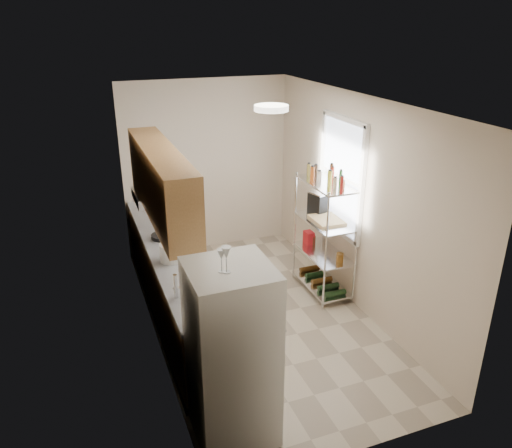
{
  "coord_description": "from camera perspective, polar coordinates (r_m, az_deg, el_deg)",
  "views": [
    {
      "loc": [
        -1.89,
        -4.84,
        3.39
      ],
      "look_at": [
        0.05,
        0.25,
        1.12
      ],
      "focal_mm": 35.0,
      "sensor_mm": 36.0,
      "label": 1
    }
  ],
  "objects": [
    {
      "name": "room",
      "position": [
        5.6,
        0.44,
        0.68
      ],
      "size": [
        2.52,
        4.42,
        2.62
      ],
      "color": "#C1B39C",
      "rests_on": "ground"
    },
    {
      "name": "counter_run",
      "position": [
        6.12,
        -9.19,
        -6.41
      ],
      "size": [
        0.63,
        3.51,
        0.9
      ],
      "color": "tan",
      "rests_on": "ground"
    },
    {
      "name": "upper_cabinets",
      "position": [
        5.25,
        -10.77,
        4.69
      ],
      "size": [
        0.33,
        2.2,
        0.72
      ],
      "primitive_type": "cube",
      "color": "tan",
      "rests_on": "room"
    },
    {
      "name": "range_hood",
      "position": [
        6.14,
        -11.39,
        3.14
      ],
      "size": [
        0.5,
        0.6,
        0.12
      ],
      "primitive_type": "cube",
      "color": "#B7BABC",
      "rests_on": "room"
    },
    {
      "name": "window",
      "position": [
        6.33,
        9.72,
        5.36
      ],
      "size": [
        0.06,
        1.0,
        1.46
      ],
      "primitive_type": "cube",
      "color": "white",
      "rests_on": "room"
    },
    {
      "name": "bakers_rack",
      "position": [
        6.32,
        7.98,
        1.21
      ],
      "size": [
        0.45,
        0.9,
        1.73
      ],
      "color": "silver",
      "rests_on": "ground"
    },
    {
      "name": "ceiling_dome",
      "position": [
        4.99,
        1.77,
        13.12
      ],
      "size": [
        0.34,
        0.34,
        0.05
      ],
      "primitive_type": "cylinder",
      "color": "white",
      "rests_on": "room"
    },
    {
      "name": "refrigerator",
      "position": [
        4.27,
        -2.8,
        -14.66
      ],
      "size": [
        0.67,
        0.67,
        1.62
      ],
      "primitive_type": "cube",
      "color": "silver",
      "rests_on": "ground"
    },
    {
      "name": "wine_glass_a",
      "position": [
        3.72,
        -3.41,
        -4.1
      ],
      "size": [
        0.08,
        0.08,
        0.21
      ],
      "primitive_type": null,
      "color": "silver",
      "rests_on": "refrigerator"
    },
    {
      "name": "wine_glass_b",
      "position": [
        3.73,
        -3.97,
        -4.21
      ],
      "size": [
        0.07,
        0.07,
        0.19
      ],
      "primitive_type": null,
      "color": "silver",
      "rests_on": "refrigerator"
    },
    {
      "name": "rice_cooker",
      "position": [
        5.56,
        -9.69,
        -3.2
      ],
      "size": [
        0.25,
        0.25,
        0.2
      ],
      "primitive_type": "cylinder",
      "color": "silver",
      "rests_on": "counter_run"
    },
    {
      "name": "frying_pan_large",
      "position": [
        6.17,
        -10.62,
        -1.38
      ],
      "size": [
        0.31,
        0.31,
        0.05
      ],
      "primitive_type": "cylinder",
      "rotation": [
        0.0,
        0.0,
        0.13
      ],
      "color": "black",
      "rests_on": "counter_run"
    },
    {
      "name": "frying_pan_small",
      "position": [
        6.26,
        -10.19,
        -1.01
      ],
      "size": [
        0.28,
        0.28,
        0.04
      ],
      "primitive_type": "cylinder",
      "rotation": [
        0.0,
        0.0,
        0.61
      ],
      "color": "black",
      "rests_on": "counter_run"
    },
    {
      "name": "cutting_board",
      "position": [
        6.34,
        8.09,
        0.48
      ],
      "size": [
        0.35,
        0.45,
        0.03
      ],
      "primitive_type": "cube",
      "rotation": [
        0.0,
        0.0,
        -0.02
      ],
      "color": "tan",
      "rests_on": "bakers_rack"
    },
    {
      "name": "espresso_machine",
      "position": [
        6.55,
        7.09,
        2.45
      ],
      "size": [
        0.22,
        0.27,
        0.28
      ],
      "primitive_type": "cube",
      "rotation": [
        0.0,
        0.0,
        0.25
      ],
      "color": "black",
      "rests_on": "bakers_rack"
    },
    {
      "name": "storage_bag",
      "position": [
        6.75,
        6.05,
        -1.54
      ],
      "size": [
        0.11,
        0.15,
        0.17
      ],
      "primitive_type": "cube",
      "rotation": [
        0.0,
        0.0,
        0.01
      ],
      "color": "red",
      "rests_on": "bakers_rack"
    }
  ]
}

